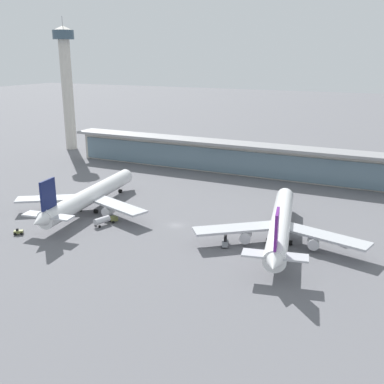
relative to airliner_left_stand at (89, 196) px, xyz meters
The scene contains 9 objects.
ground_plane 35.48m from the airliner_left_stand, ahead, with size 1200.00×1200.00×0.00m, color slate.
airliner_left_stand is the anchor object (origin of this frame).
airliner_centre_stand 70.08m from the airliner_left_stand, ahead, with size 50.77×66.97×17.97m.
service_truck_near_nose_olive 29.51m from the airliner_left_stand, 102.21° to the right, with size 3.31×3.07×2.05m.
service_truck_under_wing_olive 16.76m from the airliner_left_stand, 35.27° to the right, with size 4.75×8.88×2.95m.
service_truck_mid_apron_olive 84.36m from the airliner_left_stand, ahead, with size 6.61×4.47×2.70m.
service_truck_by_tail_grey 56.98m from the airliner_left_stand, ahead, with size 3.57×6.86×2.70m.
terminal_building 82.65m from the airliner_left_stand, 64.92° to the left, with size 189.69×12.80×15.20m.
control_tower 125.67m from the airliner_left_stand, 133.02° to the left, with size 12.00×12.00×75.36m.
Camera 1 is at (67.32, -127.00, 54.87)m, focal length 42.88 mm.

